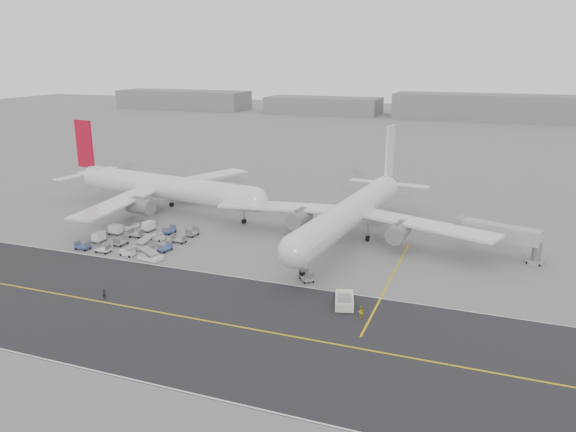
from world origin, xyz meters
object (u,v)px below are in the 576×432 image
at_px(airliner_a, 162,186).
at_px(ground_crew_b, 361,312).
at_px(ground_crew_a, 104,294).
at_px(airliner_b, 352,212).
at_px(pushback_tug, 344,300).
at_px(jet_bridge, 499,233).

relative_size(airliner_a, ground_crew_b, 31.84).
distance_m(ground_crew_a, ground_crew_b, 38.11).
distance_m(airliner_a, airliner_b, 47.32).
bearing_deg(pushback_tug, ground_crew_b, -58.64).
bearing_deg(airliner_a, jet_bridge, -85.64).
height_order(airliner_a, airliner_b, airliner_b).
xyz_separation_m(airliner_a, airliner_b, (46.96, -5.79, 0.03)).
distance_m(airliner_b, ground_crew_a, 49.21).
distance_m(pushback_tug, ground_crew_a, 35.78).
relative_size(pushback_tug, ground_crew_a, 4.56).
relative_size(airliner_b, ground_crew_a, 35.58).
xyz_separation_m(airliner_a, ground_crew_a, (19.54, -46.35, -4.88)).
relative_size(airliner_b, ground_crew_b, 32.13).
xyz_separation_m(jet_bridge, ground_crew_b, (-17.25, -33.52, -3.32)).
bearing_deg(airliner_a, pushback_tug, -115.21).
xyz_separation_m(pushback_tug, ground_crew_b, (3.14, -2.98, 0.04)).
distance_m(pushback_tug, jet_bridge, 36.87).
distance_m(airliner_b, pushback_tug, 31.37).
distance_m(airliner_a, jet_bridge, 74.40).
bearing_deg(pushback_tug, ground_crew_a, -178.28).
bearing_deg(airliner_a, ground_crew_a, -148.55).
bearing_deg(airliner_b, airliner_a, 178.58).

